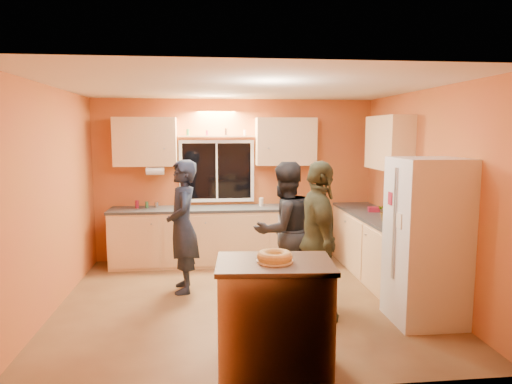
{
  "coord_description": "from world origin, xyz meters",
  "views": [
    {
      "loc": [
        -0.47,
        -5.39,
        2.06
      ],
      "look_at": [
        0.16,
        0.4,
        1.31
      ],
      "focal_mm": 32.0,
      "sensor_mm": 36.0,
      "label": 1
    }
  ],
  "objects": [
    {
      "name": "island",
      "position": [
        0.1,
        -1.63,
        0.49
      ],
      "size": [
        1.05,
        0.76,
        0.97
      ],
      "rotation": [
        0.0,
        0.0,
        -0.08
      ],
      "color": "#DBB373",
      "rests_on": "ground"
    },
    {
      "name": "room_shell",
      "position": [
        0.12,
        0.41,
        1.62
      ],
      "size": [
        4.54,
        4.04,
        2.61
      ],
      "color": "#C15731",
      "rests_on": "ground"
    },
    {
      "name": "person_center",
      "position": [
        0.49,
        0.11,
        0.86
      ],
      "size": [
        1.03,
        0.93,
        1.71
      ],
      "primitive_type": "imported",
      "rotation": [
        0.0,
        0.0,
        3.57
      ],
      "color": "black",
      "rests_on": "ground"
    },
    {
      "name": "red_box",
      "position": [
        1.99,
        1.05,
        0.94
      ],
      "size": [
        0.18,
        0.15,
        0.07
      ],
      "primitive_type": "cube",
      "rotation": [
        0.0,
        0.0,
        -0.21
      ],
      "color": "maroon",
      "rests_on": "right_counter"
    },
    {
      "name": "potted_plant",
      "position": [
        1.89,
        0.3,
        1.04
      ],
      "size": [
        0.3,
        0.28,
        0.28
      ],
      "primitive_type": "imported",
      "rotation": [
        0.0,
        0.0,
        -0.29
      ],
      "color": "gray",
      "rests_on": "right_counter"
    },
    {
      "name": "person_left",
      "position": [
        -0.78,
        0.47,
        0.86
      ],
      "size": [
        0.47,
        0.66,
        1.72
      ],
      "primitive_type": "imported",
      "rotation": [
        0.0,
        0.0,
        -1.48
      ],
      "color": "black",
      "rests_on": "ground"
    },
    {
      "name": "refrigerator",
      "position": [
        1.89,
        -0.8,
        0.9
      ],
      "size": [
        0.72,
        0.7,
        1.8
      ],
      "primitive_type": "cube",
      "color": "silver",
      "rests_on": "ground"
    },
    {
      "name": "mixing_bowl",
      "position": [
        1.1,
        1.74,
        0.94
      ],
      "size": [
        0.42,
        0.42,
        0.08
      ],
      "primitive_type": "imported",
      "rotation": [
        0.0,
        0.0,
        -0.32
      ],
      "color": "black",
      "rests_on": "back_counter"
    },
    {
      "name": "bundt_pastry",
      "position": [
        0.1,
        -1.63,
        1.01
      ],
      "size": [
        0.31,
        0.31,
        0.09
      ],
      "primitive_type": "torus",
      "color": "tan",
      "rests_on": "island"
    },
    {
      "name": "utensil_crock",
      "position": [
        -0.79,
        1.75,
        0.99
      ],
      "size": [
        0.14,
        0.14,
        0.17
      ],
      "primitive_type": "cylinder",
      "color": "beige",
      "rests_on": "back_counter"
    },
    {
      "name": "ground",
      "position": [
        0.0,
        0.0,
        0.0
      ],
      "size": [
        4.5,
        4.5,
        0.0
      ],
      "primitive_type": "plane",
      "color": "brown",
      "rests_on": "ground"
    },
    {
      "name": "right_counter",
      "position": [
        1.95,
        0.5,
        0.45
      ],
      "size": [
        0.62,
        1.84,
        0.9
      ],
      "color": "#DBB373",
      "rests_on": "ground"
    },
    {
      "name": "back_counter",
      "position": [
        0.01,
        1.7,
        0.45
      ],
      "size": [
        4.23,
        0.62,
        0.9
      ],
      "color": "#DBB373",
      "rests_on": "ground"
    },
    {
      "name": "person_right",
      "position": [
        0.75,
        -0.6,
        0.88
      ],
      "size": [
        0.48,
        1.05,
        1.77
      ],
      "primitive_type": "imported",
      "rotation": [
        0.0,
        0.0,
        1.53
      ],
      "color": "#323521",
      "rests_on": "ground"
    }
  ]
}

